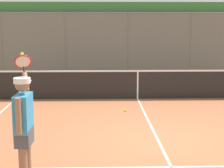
{
  "coord_description": "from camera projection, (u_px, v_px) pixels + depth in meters",
  "views": [
    {
      "loc": [
        1.23,
        7.69,
        2.49
      ],
      "look_at": [
        0.96,
        -1.1,
        1.05
      ],
      "focal_mm": 59.39,
      "sensor_mm": 36.0,
      "label": 1
    }
  ],
  "objects": [
    {
      "name": "tennis_ball_near_net",
      "position": [
        126.0,
        111.0,
        10.57
      ],
      "size": [
        0.07,
        0.07,
        0.07
      ],
      "primitive_type": "sphere",
      "color": "#CCDB33",
      "rests_on": "ground"
    },
    {
      "name": "tennis_player",
      "position": [
        24.0,
        123.0,
        5.6
      ],
      "size": [
        0.45,
        1.42,
        2.0
      ],
      "rotation": [
        0.0,
        0.0,
        -1.6
      ],
      "color": "silver",
      "rests_on": "ground"
    },
    {
      "name": "ground_plane",
      "position": [
        158.0,
        140.0,
        8.03
      ],
      "size": [
        60.0,
        60.0,
        0.0
      ],
      "primitive_type": "plane",
      "color": "#A8603D"
    },
    {
      "name": "fence_backdrop",
      "position": [
        127.0,
        41.0,
        17.09
      ],
      "size": [
        19.75,
        1.37,
        3.44
      ],
      "color": "slate",
      "rests_on": "ground"
    },
    {
      "name": "tennis_net",
      "position": [
        138.0,
        84.0,
        12.33
      ],
      "size": [
        10.54,
        0.09,
        1.07
      ],
      "color": "#2D2D2D",
      "rests_on": "ground"
    }
  ]
}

